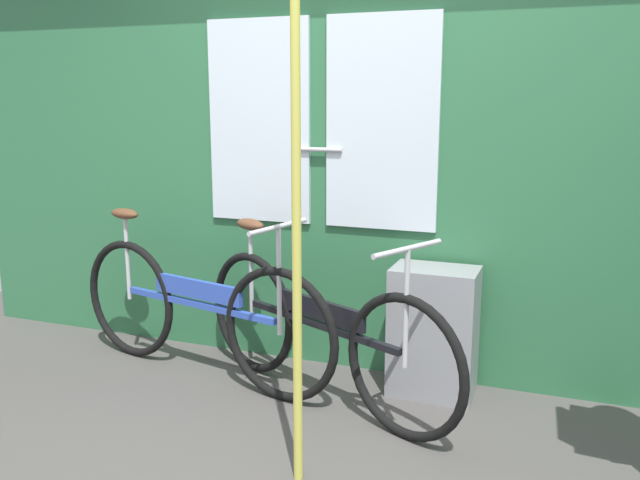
% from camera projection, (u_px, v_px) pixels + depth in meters
% --- Properties ---
extents(train_door_wall, '(5.09, 0.28, 2.38)m').
position_uv_depth(train_door_wall, '(355.00, 145.00, 3.62)').
color(train_door_wall, '#2D6B42').
rests_on(train_door_wall, ground_plane).
extents(bicycle_near_door, '(1.59, 0.82, 0.88)m').
position_uv_depth(bicycle_near_door, '(318.00, 331.00, 3.35)').
color(bicycle_near_door, black).
rests_on(bicycle_near_door, ground_plane).
extents(bicycle_leaning_behind, '(1.75, 0.56, 0.90)m').
position_uv_depth(bicycle_leaning_behind, '(197.00, 310.00, 3.65)').
color(bicycle_leaning_behind, black).
rests_on(bicycle_leaning_behind, ground_plane).
extents(trash_bin_by_wall, '(0.42, 0.28, 0.66)m').
position_uv_depth(trash_bin_by_wall, '(433.00, 331.00, 3.44)').
color(trash_bin_by_wall, gray).
rests_on(trash_bin_by_wall, ground_plane).
extents(handrail_pole, '(0.04, 0.04, 2.34)m').
position_uv_depth(handrail_pole, '(296.00, 187.00, 2.48)').
color(handrail_pole, '#C6C14C').
rests_on(handrail_pole, ground_plane).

